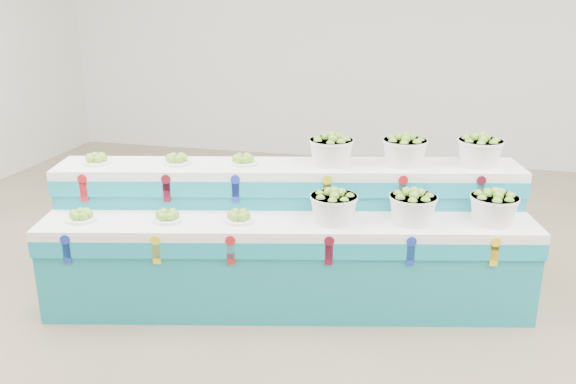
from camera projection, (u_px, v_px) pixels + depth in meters
The scene contains 15 objects.
ground at pixel (360, 360), 3.94m from camera, with size 10.00×10.00×0.00m, color #6B5E49.
back_wall at pixel (415, 15), 7.92m from camera, with size 10.00×10.00×0.00m, color silver.
display_stand at pixel (288, 237), 4.60m from camera, with size 3.60×0.93×1.02m, color teal, non-canonical shape.
plate_lower_left at pixel (81, 215), 4.33m from camera, with size 0.21×0.21×0.09m, color white.
plate_lower_mid at pixel (167, 215), 4.32m from camera, with size 0.21×0.21×0.09m, color white.
plate_lower_right at pixel (239, 215), 4.31m from camera, with size 0.21×0.21×0.09m, color white.
basket_lower_left at pixel (334, 206), 4.28m from camera, with size 0.34×0.34×0.24m, color silver, non-canonical shape.
basket_lower_mid at pixel (413, 206), 4.27m from camera, with size 0.34×0.34×0.24m, color silver, non-canonical shape.
basket_lower_right at pixel (494, 207), 4.27m from camera, with size 0.34×0.34×0.24m, color silver, non-canonical shape.
plate_upper_left at pixel (96, 158), 4.65m from camera, with size 0.21×0.21×0.09m, color white.
plate_upper_mid at pixel (177, 158), 4.65m from camera, with size 0.21×0.21×0.09m, color white.
plate_upper_right at pixel (243, 159), 4.64m from camera, with size 0.21×0.21×0.09m, color white.
basket_upper_left at pixel (331, 150), 4.61m from camera, with size 0.34×0.34×0.24m, color silver, non-canonical shape.
basket_upper_mid at pixel (405, 150), 4.60m from camera, with size 0.34×0.34×0.24m, color silver, non-canonical shape.
basket_upper_right at pixel (480, 150), 4.59m from camera, with size 0.34×0.34×0.24m, color silver, non-canonical shape.
Camera 1 is at (0.35, -3.41, 2.29)m, focal length 37.62 mm.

